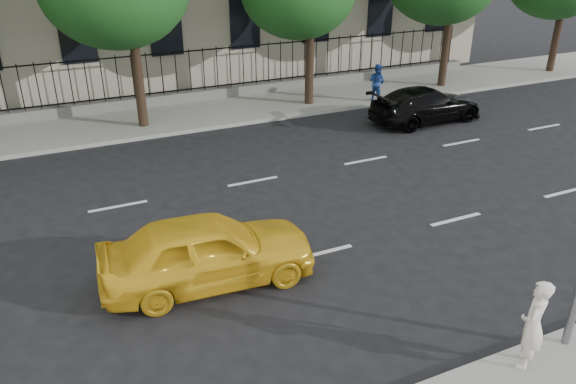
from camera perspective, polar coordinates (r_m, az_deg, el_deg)
name	(u,v)px	position (r m, az deg, el deg)	size (l,w,h in m)	color
ground	(380,313)	(11.69, 9.31, -12.03)	(120.00, 120.00, 0.00)	black
far_sidewalk	(190,115)	(23.28, -9.96, 7.76)	(60.00, 4.00, 0.15)	gray
lane_markings	(283,213)	(15.18, -0.50, -2.11)	(49.60, 4.62, 0.01)	silver
iron_fence	(178,90)	(24.70, -11.14, 10.09)	(30.00, 0.50, 2.20)	slate
yellow_taxi	(208,250)	(12.15, -8.16, -5.86)	(1.84, 4.58, 1.56)	yellow
black_sedan	(426,105)	(22.78, 13.86, 8.60)	(1.90, 4.68, 1.36)	black
woman_near	(533,325)	(10.50, 23.63, -12.24)	(0.62, 0.41, 1.70)	white
pedestrian_far	(377,82)	(24.73, 9.01, 10.96)	(0.76, 0.59, 1.56)	navy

